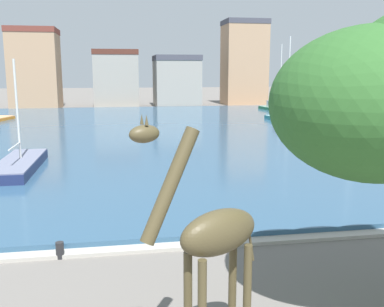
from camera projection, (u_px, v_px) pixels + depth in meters
harbor_water at (163, 131)px, 39.91m from camera, size 89.16×52.79×0.29m
quay_edge_coping at (249, 242)px, 14.11m from camera, size 89.16×0.50×0.12m
giraffe_statue at (213, 239)px, 7.99m from camera, size 2.58×1.66×4.80m
sailboat_green at (279, 109)px, 58.50m from camera, size 3.13×8.79×8.96m
sailboat_navy at (22, 165)px, 24.05m from camera, size 1.95×7.88×6.10m
sailboat_grey at (349, 140)px, 33.08m from camera, size 3.57×7.22×6.61m
sailboat_teal at (287, 120)px, 45.32m from camera, size 2.12×8.18×8.91m
sailboat_white at (354, 128)px, 39.18m from camera, size 3.36×6.51×8.71m
mooring_bollard at (60, 250)px, 12.96m from camera, size 0.24×0.24×0.50m
townhouse_narrow_midrow at (35, 69)px, 64.69m from camera, size 6.92×6.87×11.66m
townhouse_wide_warehouse at (116, 78)px, 68.50m from camera, size 6.94×5.45×8.76m
townhouse_corner_house at (176, 81)px, 69.50m from camera, size 7.01×7.92×7.91m
townhouse_tall_gabled at (244, 63)px, 72.68m from camera, size 6.91×5.91×13.71m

